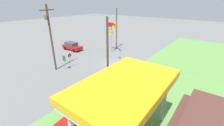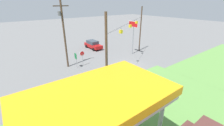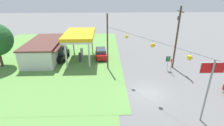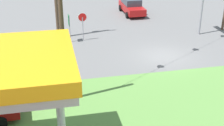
# 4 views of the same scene
# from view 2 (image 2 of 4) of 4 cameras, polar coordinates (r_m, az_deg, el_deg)

# --- Properties ---
(ground_plane) EXTENTS (160.00, 160.00, 0.00)m
(ground_plane) POSITION_cam_2_polar(r_m,az_deg,el_deg) (24.43, 6.24, -1.34)
(ground_plane) COLOR slate
(gas_station_canopy) EXTENTS (8.64, 5.21, 5.14)m
(gas_station_canopy) POSITION_cam_2_polar(r_m,az_deg,el_deg) (8.75, -5.44, -13.63)
(gas_station_canopy) COLOR silver
(gas_station_canopy) RESTS_ON ground
(car_at_pumps_front) EXTENTS (5.23, 2.39, 1.85)m
(car_at_pumps_front) POSITION_cam_2_polar(r_m,az_deg,el_deg) (13.46, -17.36, -19.66)
(car_at_pumps_front) COLOR #AD1414
(car_at_pumps_front) RESTS_ON ground
(car_on_crossroad) EXTENTS (2.16, 4.98, 1.75)m
(car_on_crossroad) POSITION_cam_2_polar(r_m,az_deg,el_deg) (33.93, -7.23, 7.02)
(car_on_crossroad) COLOR #AD1414
(car_on_crossroad) RESTS_ON ground
(stop_sign_roadside) EXTENTS (0.80, 0.08, 2.50)m
(stop_sign_roadside) POSITION_cam_2_polar(r_m,az_deg,el_deg) (24.46, -11.28, 2.95)
(stop_sign_roadside) COLOR #99999E
(stop_sign_roadside) RESTS_ON ground
(stop_sign_overhead) EXTENTS (0.22, 2.34, 6.70)m
(stop_sign_overhead) POSITION_cam_2_polar(r_m,az_deg,el_deg) (29.36, 8.07, 12.42)
(stop_sign_overhead) COLOR gray
(stop_sign_overhead) RESTS_ON ground
(route_sign) EXTENTS (0.10, 0.70, 2.40)m
(route_sign) POSITION_cam_2_polar(r_m,az_deg,el_deg) (23.93, -13.62, 2.04)
(route_sign) COLOR gray
(route_sign) RESTS_ON ground
(utility_pole_main) EXTENTS (2.20, 0.44, 10.02)m
(utility_pole_main) POSITION_cam_2_polar(r_m,az_deg,el_deg) (23.73, -17.90, 11.18)
(utility_pole_main) COLOR #4C3828
(utility_pole_main) RESTS_ON ground
(signal_span_gantry) EXTENTS (15.93, 10.24, 8.97)m
(signal_span_gantry) POSITION_cam_2_polar(r_m,az_deg,el_deg) (22.95, 6.73, 9.74)
(signal_span_gantry) COLOR #4C3828
(signal_span_gantry) RESTS_ON ground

